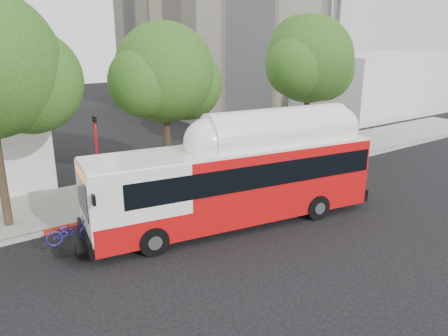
% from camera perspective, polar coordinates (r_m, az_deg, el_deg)
% --- Properties ---
extents(ground, '(120.00, 120.00, 0.00)m').
position_cam_1_polar(ground, '(19.60, 3.84, -6.89)').
color(ground, black).
rests_on(ground, ground).
extents(sidewalk, '(60.00, 5.00, 0.15)m').
position_cam_1_polar(sidewalk, '(24.59, -5.72, -1.68)').
color(sidewalk, gray).
rests_on(sidewalk, ground).
extents(curb_strip, '(60.00, 0.30, 0.15)m').
position_cam_1_polar(curb_strip, '(22.49, -2.42, -3.42)').
color(curb_strip, gray).
rests_on(curb_strip, ground).
extents(red_curb_segment, '(10.00, 0.32, 0.16)m').
position_cam_1_polar(red_curb_segment, '(21.13, -9.29, -5.02)').
color(red_curb_segment, maroon).
rests_on(red_curb_segment, ground).
extents(street_tree_mid, '(5.75, 5.00, 8.62)m').
position_cam_1_polar(street_tree_mid, '(22.72, -6.93, 11.80)').
color(street_tree_mid, '#2D2116').
rests_on(street_tree_mid, ground).
extents(street_tree_right, '(6.21, 5.40, 9.18)m').
position_cam_1_polar(street_tree_right, '(28.71, 11.62, 13.37)').
color(street_tree_right, '#2D2116').
rests_on(street_tree_right, ground).
extents(horizon_block, '(20.00, 12.00, 6.00)m').
position_cam_1_polar(horizon_block, '(51.25, 19.18, 10.63)').
color(horizon_block, silver).
rests_on(horizon_block, ground).
extents(transit_bus, '(13.60, 4.63, 3.96)m').
position_cam_1_polar(transit_bus, '(18.71, 1.64, -1.95)').
color(transit_bus, red).
rests_on(transit_bus, ground).
extents(signal_pole, '(0.13, 0.43, 4.57)m').
position_cam_1_polar(signal_pole, '(20.19, -16.09, 0.28)').
color(signal_pole, '#B31317').
rests_on(signal_pole, ground).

